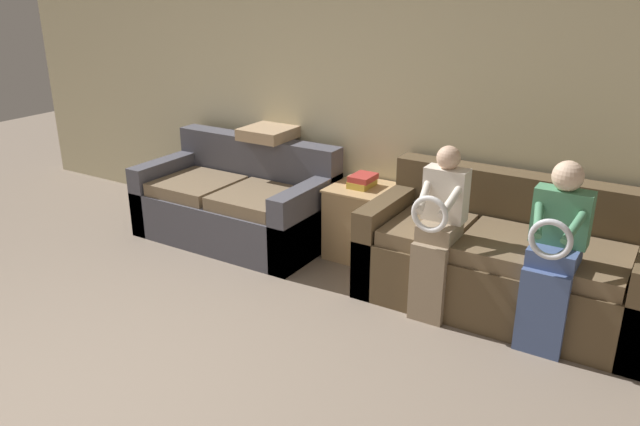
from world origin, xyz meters
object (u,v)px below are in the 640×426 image
couch_main (506,262)px  side_shelf (361,220)px  child_left_seated (438,226)px  throw_pillow (268,133)px  book_stack (362,181)px  child_right_seated (554,249)px  couch_side (238,204)px

couch_main → side_shelf: 1.28m
child_left_seated → throw_pillow: (-1.87, 0.67, 0.26)m
child_left_seated → throw_pillow: bearing=160.4°
side_shelf → book_stack: (0.00, 0.00, 0.34)m
child_left_seated → child_right_seated: child_right_seated is taller
child_left_seated → couch_side: bearing=169.8°
child_right_seated → side_shelf: bearing=160.1°
side_shelf → child_left_seated: bearing=-33.7°
couch_main → child_left_seated: (-0.37, -0.39, 0.33)m
child_left_seated → throw_pillow: child_left_seated is taller
couch_side → side_shelf: couch_side is taller
child_right_seated → book_stack: (-1.63, 0.59, -0.00)m
couch_main → book_stack: couch_main is taller
child_left_seated → side_shelf: size_ratio=1.95×
couch_main → book_stack: bearing=170.7°
child_right_seated → book_stack: child_right_seated is taller
book_stack → child_right_seated: bearing=-20.0°
couch_main → couch_side: size_ratio=1.16×
side_shelf → book_stack: size_ratio=2.57×
couch_side → couch_main: bearing=0.7°
couch_main → throw_pillow: bearing=172.9°
couch_side → child_left_seated: 2.06m
side_shelf → couch_main: bearing=-9.2°
couch_main → child_left_seated: bearing=-133.7°
throw_pillow → side_shelf: bearing=-4.4°
couch_side → child_right_seated: 2.79m
couch_side → book_stack: couch_side is taller
couch_main → throw_pillow: size_ratio=4.64×
side_shelf → book_stack: 0.34m
couch_side → throw_pillow: bearing=67.0°
book_stack → child_left_seated: bearing=-33.9°
couch_side → book_stack: bearing=11.9°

